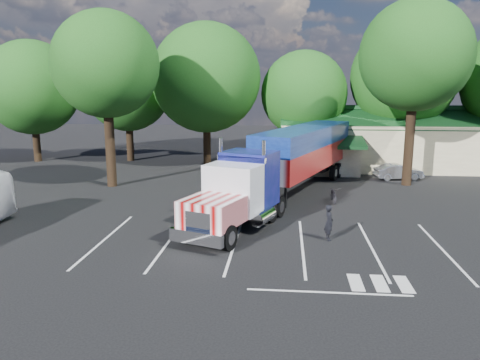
# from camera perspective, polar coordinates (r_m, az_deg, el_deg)

# --- Properties ---
(ground) EXTENTS (120.00, 120.00, 0.00)m
(ground) POSITION_cam_1_polar(r_m,az_deg,el_deg) (28.19, 0.65, -3.74)
(ground) COLOR black
(ground) RESTS_ON ground
(event_hall) EXTENTS (24.20, 14.12, 5.55)m
(event_hall) POSITION_cam_1_polar(r_m,az_deg,el_deg) (46.64, 19.73, 4.44)
(event_hall) COLOR beige
(event_hall) RESTS_ON ground
(tree_row_a) EXTENTS (9.00, 9.00, 11.68)m
(tree_row_a) POSITION_cam_1_polar(r_m,az_deg,el_deg) (49.91, -24.04, 10.25)
(tree_row_a) COLOR black
(tree_row_a) RESTS_ON ground
(tree_row_b) EXTENTS (8.40, 8.40, 11.35)m
(tree_row_b) POSITION_cam_1_polar(r_m,az_deg,el_deg) (47.43, -13.56, 10.87)
(tree_row_b) COLOR black
(tree_row_b) RESTS_ON ground
(tree_row_c) EXTENTS (10.00, 10.00, 13.05)m
(tree_row_c) POSITION_cam_1_polar(r_m,az_deg,el_deg) (43.91, -4.16, 12.30)
(tree_row_c) COLOR black
(tree_row_c) RESTS_ON ground
(tree_row_d) EXTENTS (8.00, 8.00, 10.60)m
(tree_row_d) POSITION_cam_1_polar(r_m,az_deg,el_deg) (44.64, 7.82, 10.35)
(tree_row_d) COLOR black
(tree_row_d) RESTS_ON ground
(tree_row_e) EXTENTS (9.60, 9.60, 12.90)m
(tree_row_e) POSITION_cam_1_polar(r_m,az_deg,el_deg) (46.36, 19.27, 11.72)
(tree_row_e) COLOR black
(tree_row_e) RESTS_ON ground
(tree_near_left) EXTENTS (7.60, 7.60, 12.65)m
(tree_near_left) POSITION_cam_1_polar(r_m,az_deg,el_deg) (35.51, -16.06, 13.33)
(tree_near_left) COLOR black
(tree_near_left) RESTS_ON ground
(tree_near_right) EXTENTS (8.00, 8.00, 13.50)m
(tree_near_right) POSITION_cam_1_polar(r_m,az_deg,el_deg) (36.83, 20.61, 13.99)
(tree_near_right) COLOR black
(tree_near_right) RESTS_ON ground
(semi_truck) EXTENTS (10.50, 21.75, 4.66)m
(semi_truck) POSITION_cam_1_polar(r_m,az_deg,el_deg) (31.38, 6.26, 2.69)
(semi_truck) COLOR black
(semi_truck) RESTS_ON ground
(woman) EXTENTS (0.55, 0.71, 1.75)m
(woman) POSITION_cam_1_polar(r_m,az_deg,el_deg) (23.16, 10.79, -5.11)
(woman) COLOR black
(woman) RESTS_ON ground
(bicycle) EXTENTS (0.76, 1.96, 1.01)m
(bicycle) POSITION_cam_1_polar(r_m,az_deg,el_deg) (30.70, 11.36, -1.72)
(bicycle) COLOR black
(bicycle) RESTS_ON ground
(silver_sedan) EXTENTS (3.96, 2.01, 1.25)m
(silver_sedan) POSITION_cam_1_polar(r_m,az_deg,el_deg) (39.36, 18.75, 0.96)
(silver_sedan) COLOR #ACAFB4
(silver_sedan) RESTS_ON ground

